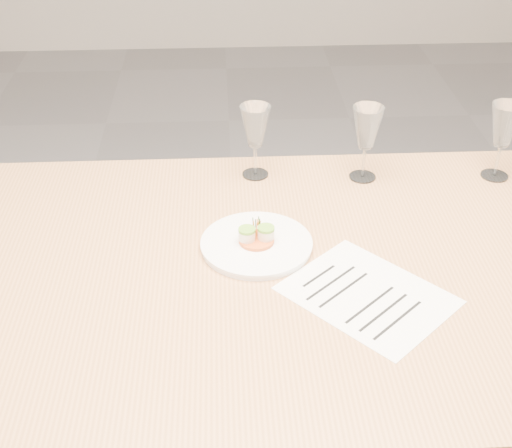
{
  "coord_description": "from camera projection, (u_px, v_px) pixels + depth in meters",
  "views": [
    {
      "loc": [
        -0.04,
        -1.23,
        1.67
      ],
      "look_at": [
        0.03,
        0.09,
        0.8
      ],
      "focal_mm": 50.0,
      "sensor_mm": 36.0,
      "label": 1
    }
  ],
  "objects": [
    {
      "name": "wine_glass_1",
      "position": [
        367.0,
        129.0,
        1.78
      ],
      "size": [
        0.08,
        0.08,
        0.2
      ],
      "color": "white",
      "rests_on": "dining_table"
    },
    {
      "name": "recipe_sheet",
      "position": [
        367.0,
        295.0,
        1.45
      ],
      "size": [
        0.39,
        0.4,
        0.0
      ],
      "rotation": [
        0.0,
        0.0,
        0.74
      ],
      "color": "white",
      "rests_on": "dining_table"
    },
    {
      "name": "dining_table",
      "position": [
        244.0,
        291.0,
        1.57
      ],
      "size": [
        2.4,
        1.0,
        0.75
      ],
      "color": "tan",
      "rests_on": "ground"
    },
    {
      "name": "dinner_plate",
      "position": [
        257.0,
        243.0,
        1.59
      ],
      "size": [
        0.25,
        0.25,
        0.07
      ],
      "rotation": [
        0.0,
        0.0,
        -0.27
      ],
      "color": "white",
      "rests_on": "dining_table"
    },
    {
      "name": "wine_glass_2",
      "position": [
        504.0,
        127.0,
        1.79
      ],
      "size": [
        0.08,
        0.08,
        0.2
      ],
      "color": "white",
      "rests_on": "dining_table"
    },
    {
      "name": "wine_glass_0",
      "position": [
        255.0,
        128.0,
        1.8
      ],
      "size": [
        0.08,
        0.08,
        0.19
      ],
      "color": "white",
      "rests_on": "dining_table"
    }
  ]
}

